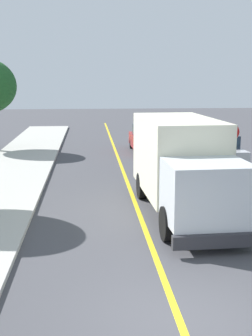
% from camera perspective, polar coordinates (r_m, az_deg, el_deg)
% --- Properties ---
extents(ground_plane, '(120.00, 120.00, 0.00)m').
position_cam_1_polar(ground_plane, '(9.01, 6.86, -18.84)').
color(ground_plane, '#424247').
extents(centre_line_yellow, '(0.16, 56.00, 0.01)m').
position_cam_1_polar(centre_line_yellow, '(18.25, 0.55, -2.86)').
color(centre_line_yellow, gold).
rests_on(centre_line_yellow, ground).
extents(box_truck, '(2.68, 7.27, 3.20)m').
position_cam_1_polar(box_truck, '(14.95, 7.29, 0.73)').
color(box_truck, '#F2EDCC').
rests_on(box_truck, ground).
extents(parked_car_near, '(1.96, 4.46, 1.67)m').
position_cam_1_polar(parked_car_near, '(21.13, 5.94, 1.26)').
color(parked_car_near, '#4C564C').
rests_on(parked_car_near, ground).
extents(parked_car_mid, '(1.82, 4.41, 1.67)m').
position_cam_1_polar(parked_car_mid, '(27.75, 2.64, 3.77)').
color(parked_car_mid, maroon).
rests_on(parked_car_mid, ground).
extents(parked_van_across, '(1.88, 4.43, 1.67)m').
position_cam_1_polar(parked_van_across, '(23.83, 11.98, 2.24)').
color(parked_van_across, '#B7B7BC').
rests_on(parked_van_across, ground).
extents(stop_sign, '(0.80, 0.10, 2.65)m').
position_cam_1_polar(stop_sign, '(19.74, 13.42, 3.40)').
color(stop_sign, gray).
rests_on(stop_sign, ground).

